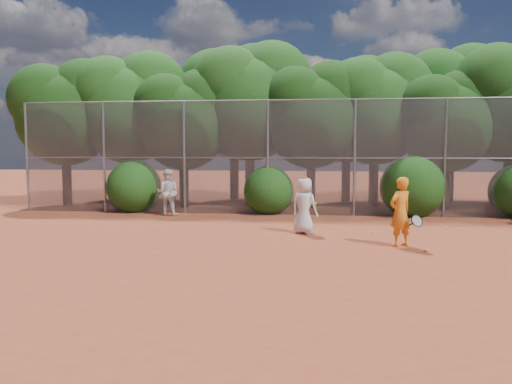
# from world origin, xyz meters

# --- Properties ---
(ground) EXTENTS (80.00, 80.00, 0.00)m
(ground) POSITION_xyz_m (0.00, 0.00, 0.00)
(ground) COLOR brown
(ground) RESTS_ON ground
(fence_back) EXTENTS (20.05, 0.09, 4.03)m
(fence_back) POSITION_xyz_m (-0.12, 6.00, 2.05)
(fence_back) COLOR gray
(fence_back) RESTS_ON ground
(tree_0) EXTENTS (4.38, 3.81, 6.00)m
(tree_0) POSITION_xyz_m (-9.44, 8.04, 3.93)
(tree_0) COLOR black
(tree_0) RESTS_ON ground
(tree_1) EXTENTS (4.64, 4.03, 6.35)m
(tree_1) POSITION_xyz_m (-6.94, 8.54, 4.16)
(tree_1) COLOR black
(tree_1) RESTS_ON ground
(tree_2) EXTENTS (3.99, 3.47, 5.47)m
(tree_2) POSITION_xyz_m (-4.45, 7.83, 3.58)
(tree_2) COLOR black
(tree_2) RESTS_ON ground
(tree_3) EXTENTS (4.89, 4.26, 6.70)m
(tree_3) POSITION_xyz_m (-1.94, 8.84, 4.40)
(tree_3) COLOR black
(tree_3) RESTS_ON ground
(tree_4) EXTENTS (4.19, 3.64, 5.73)m
(tree_4) POSITION_xyz_m (0.55, 8.24, 3.76)
(tree_4) COLOR black
(tree_4) RESTS_ON ground
(tree_5) EXTENTS (4.51, 3.92, 6.17)m
(tree_5) POSITION_xyz_m (3.06, 9.04, 4.05)
(tree_5) COLOR black
(tree_5) RESTS_ON ground
(tree_6) EXTENTS (3.86, 3.36, 5.29)m
(tree_6) POSITION_xyz_m (5.55, 8.03, 3.47)
(tree_6) COLOR black
(tree_6) RESTS_ON ground
(tree_9) EXTENTS (4.83, 4.20, 6.62)m
(tree_9) POSITION_xyz_m (-7.94, 10.84, 4.34)
(tree_9) COLOR black
(tree_9) RESTS_ON ground
(tree_10) EXTENTS (5.15, 4.48, 7.06)m
(tree_10) POSITION_xyz_m (-2.93, 11.05, 4.63)
(tree_10) COLOR black
(tree_10) RESTS_ON ground
(tree_11) EXTENTS (4.64, 4.03, 6.35)m
(tree_11) POSITION_xyz_m (2.06, 10.64, 4.16)
(tree_11) COLOR black
(tree_11) RESTS_ON ground
(tree_12) EXTENTS (5.02, 4.37, 6.88)m
(tree_12) POSITION_xyz_m (6.56, 11.24, 4.51)
(tree_12) COLOR black
(tree_12) RESTS_ON ground
(bush_0) EXTENTS (2.00, 2.00, 2.00)m
(bush_0) POSITION_xyz_m (-6.00, 6.30, 1.00)
(bush_0) COLOR #154110
(bush_0) RESTS_ON ground
(bush_1) EXTENTS (1.80, 1.80, 1.80)m
(bush_1) POSITION_xyz_m (-1.00, 6.30, 0.90)
(bush_1) COLOR #154110
(bush_1) RESTS_ON ground
(bush_2) EXTENTS (2.20, 2.20, 2.20)m
(bush_2) POSITION_xyz_m (4.00, 6.30, 1.10)
(bush_2) COLOR #154110
(bush_2) RESTS_ON ground
(player_yellow) EXTENTS (0.88, 0.68, 1.66)m
(player_yellow) POSITION_xyz_m (2.67, 0.60, 0.83)
(player_yellow) COLOR orange
(player_yellow) RESTS_ON ground
(player_teen) EXTENTS (0.90, 0.80, 1.57)m
(player_teen) POSITION_xyz_m (0.37, 2.14, 0.78)
(player_teen) COLOR silver
(player_teen) RESTS_ON ground
(player_white) EXTENTS (0.85, 0.71, 1.61)m
(player_white) POSITION_xyz_m (-4.45, 5.40, 0.80)
(player_white) COLOR white
(player_white) RESTS_ON ground
(ball_0) EXTENTS (0.07, 0.07, 0.07)m
(ball_0) POSITION_xyz_m (2.21, 2.29, 0.03)
(ball_0) COLOR #CFE329
(ball_0) RESTS_ON ground
(ball_1) EXTENTS (0.07, 0.07, 0.07)m
(ball_1) POSITION_xyz_m (4.43, 3.40, 0.03)
(ball_1) COLOR #CFE329
(ball_1) RESTS_ON ground
(ball_2) EXTENTS (0.07, 0.07, 0.07)m
(ball_2) POSITION_xyz_m (3.16, 0.03, 0.03)
(ball_2) COLOR #CFE329
(ball_2) RESTS_ON ground
(ball_3) EXTENTS (0.07, 0.07, 0.07)m
(ball_3) POSITION_xyz_m (-0.65, 1.59, 0.03)
(ball_3) COLOR #CFE329
(ball_3) RESTS_ON ground
(ball_4) EXTENTS (0.07, 0.07, 0.07)m
(ball_4) POSITION_xyz_m (4.77, 3.22, 0.03)
(ball_4) COLOR #CFE329
(ball_4) RESTS_ON ground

